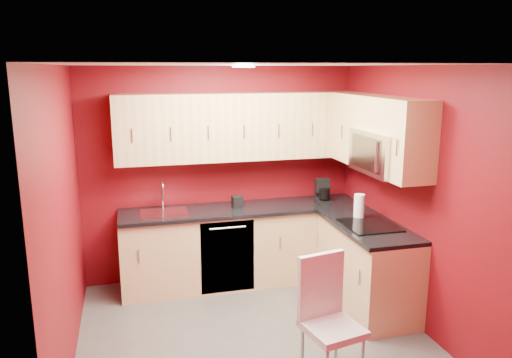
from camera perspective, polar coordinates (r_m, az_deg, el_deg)
name	(u,v)px	position (r m, az deg, el deg)	size (l,w,h in m)	color
floor	(252,334)	(4.97, -0.42, -17.25)	(3.20, 3.20, 0.00)	#4D4A48
ceiling	(252,65)	(4.31, -0.47, 12.93)	(3.20, 3.20, 0.00)	white
wall_back	(221,174)	(5.91, -4.04, 0.59)	(3.20, 3.20, 0.00)	#600911
wall_front	(312,272)	(3.13, 6.47, -10.48)	(3.20, 3.20, 0.00)	#600911
wall_left	(63,221)	(4.39, -21.20, -4.48)	(3.00, 3.00, 0.00)	#600911
wall_right	(411,196)	(5.11, 17.25, -1.86)	(3.00, 3.00, 0.00)	#600911
base_cabinets_back	(244,246)	(5.89, -1.43, -7.67)	(2.80, 0.60, 0.87)	tan
base_cabinets_right	(367,267)	(5.42, 12.54, -9.83)	(0.60, 1.30, 0.87)	tan
countertop_back	(244,209)	(5.73, -1.42, -3.46)	(2.80, 0.63, 0.04)	black
countertop_right	(368,226)	(5.25, 12.70, -5.31)	(0.63, 1.27, 0.04)	black
upper_cabinets_back	(240,126)	(5.69, -1.80, 6.02)	(2.80, 0.35, 0.75)	tan
upper_cabinets_right	(376,126)	(5.28, 13.56, 5.86)	(0.35, 1.55, 0.75)	tan
microwave	(384,152)	(5.09, 14.39, 2.98)	(0.42, 0.76, 0.42)	silver
cooktop	(369,225)	(5.21, 12.84, -5.17)	(0.50, 0.55, 0.01)	black
sink	(164,210)	(5.61, -10.47, -3.46)	(0.52, 0.42, 0.35)	silver
dishwasher_front	(228,257)	(5.58, -3.27, -8.89)	(0.60, 0.02, 0.82)	black
downlight	(244,67)	(4.61, -1.41, 12.72)	(0.20, 0.20, 0.01)	white
coffee_maker	(324,191)	(5.98, 7.77, -1.36)	(0.16, 0.22, 0.27)	black
napkin_holder	(237,201)	(5.75, -2.16, -2.57)	(0.12, 0.12, 0.12)	black
paper_towel	(359,206)	(5.41, 11.70, -3.07)	(0.15, 0.15, 0.26)	white
dining_chair	(333,322)	(4.14, 8.78, -15.87)	(0.41, 0.43, 1.02)	silver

